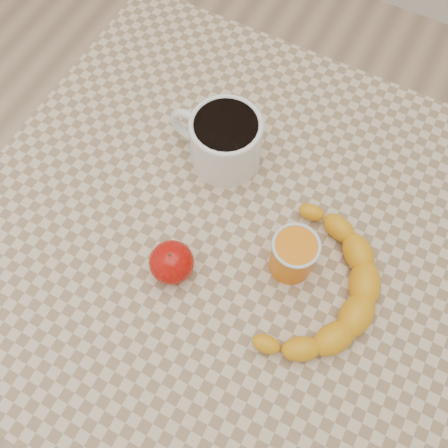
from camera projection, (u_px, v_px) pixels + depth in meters
The scene contains 6 objects.
ground at pixel (224, 334), 1.46m from camera, with size 3.00×3.00×0.00m, color tan.
table at pixel (224, 250), 0.86m from camera, with size 0.80×0.80×0.75m.
coffee_mug at pixel (224, 139), 0.79m from camera, with size 0.16×0.11×0.10m.
orange_juice_glass at pixel (293, 255), 0.72m from camera, with size 0.07×0.07×0.08m.
apple at pixel (172, 262), 0.72m from camera, with size 0.09×0.09×0.06m.
banana at pixel (318, 288), 0.71m from camera, with size 0.22×0.30×0.05m, color orange, non-canonical shape.
Camera 1 is at (0.15, -0.28, 1.46)m, focal length 40.00 mm.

